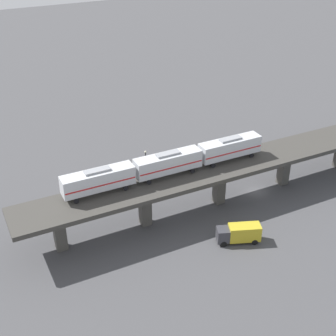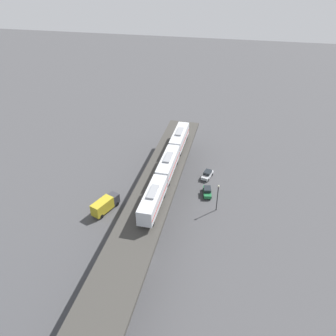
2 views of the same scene
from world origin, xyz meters
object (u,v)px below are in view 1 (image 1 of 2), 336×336
object	(u,v)px
street_car_silver	(93,202)
street_lamp	(146,164)
street_car_green	(127,190)
delivery_truck	(239,233)
street_car_red	(324,135)
subway_train	(168,163)

from	to	relation	value
street_car_silver	street_lamp	world-z (taller)	street_lamp
street_car_green	delivery_truck	size ratio (longest dim) A/B	0.62
delivery_truck	street_lamp	world-z (taller)	street_lamp
street_car_red	delivery_truck	world-z (taller)	delivery_truck
delivery_truck	street_car_silver	bearing A→B (deg)	-139.15
delivery_truck	street_car_red	bearing A→B (deg)	119.45
street_car_red	street_car_silver	bearing A→B (deg)	-88.41
street_car_red	street_car_green	world-z (taller)	same
street_car_green	street_car_silver	world-z (taller)	same
street_car_red	street_car_silver	distance (m)	57.93
street_car_green	street_car_silver	size ratio (longest dim) A/B	0.98
subway_train	street_car_silver	distance (m)	16.80
street_car_green	street_lamp	bearing A→B (deg)	116.89
delivery_truck	subway_train	bearing A→B (deg)	-153.42
subway_train	street_lamp	xyz separation A→B (m)	(-11.40, 0.93, -6.12)
subway_train	street_car_green	world-z (taller)	subway_train
subway_train	street_car_green	bearing A→B (deg)	-153.45
subway_train	street_car_silver	size ratio (longest dim) A/B	7.90
subway_train	street_car_red	world-z (taller)	subway_train
street_car_silver	delivery_truck	world-z (taller)	delivery_truck
street_car_red	delivery_truck	xyz separation A→B (m)	(22.50, -39.85, 0.82)
street_car_red	delivery_truck	size ratio (longest dim) A/B	0.61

